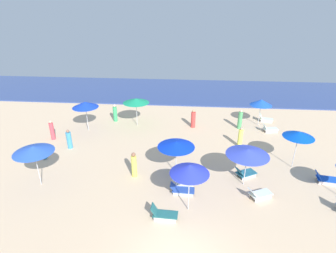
{
  "coord_description": "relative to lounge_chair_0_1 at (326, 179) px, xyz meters",
  "views": [
    {
      "loc": [
        0.28,
        -7.61,
        9.76
      ],
      "look_at": [
        -1.34,
        11.88,
        0.91
      ],
      "focal_mm": 28.63,
      "sensor_mm": 36.0,
      "label": 1
    }
  ],
  "objects": [
    {
      "name": "beachgoer_5",
      "position": [
        -11.64,
        -0.3,
        0.54
      ],
      "size": [
        0.44,
        0.44,
        1.68
      ],
      "rotation": [
        0.0,
        0.0,
        1.15
      ],
      "color": "#E4E057",
      "rests_on": "ground_plane"
    },
    {
      "name": "lounge_chair_0_1",
      "position": [
        0.0,
        0.0,
        0.0
      ],
      "size": [
        1.44,
        0.83,
        0.65
      ],
      "rotation": [
        0.0,
        0.0,
        1.42
      ],
      "color": "silver",
      "rests_on": "ground_plane"
    },
    {
      "name": "lounge_chair_7_1",
      "position": [
        -4.35,
        -1.8,
        0.01
      ],
      "size": [
        1.47,
        1.09,
        0.7
      ],
      "rotation": [
        0.0,
        0.0,
        2.0
      ],
      "color": "silver",
      "rests_on": "ground_plane"
    },
    {
      "name": "beachgoer_2",
      "position": [
        -17.17,
        2.92,
        0.43
      ],
      "size": [
        0.52,
        0.52,
        1.49
      ],
      "rotation": [
        0.0,
        0.0,
        0.72
      ],
      "color": "#4098C7",
      "rests_on": "ground_plane"
    },
    {
      "name": "umbrella_4",
      "position": [
        -16.91,
        6.06,
        2.07
      ],
      "size": [
        2.13,
        2.13,
        2.57
      ],
      "color": "silver",
      "rests_on": "ground_plane"
    },
    {
      "name": "umbrella_5",
      "position": [
        -12.95,
        7.5,
        2.04
      ],
      "size": [
        2.27,
        2.27,
        2.49
      ],
      "color": "silver",
      "rests_on": "ground_plane"
    },
    {
      "name": "lounge_chair_6_1",
      "position": [
        -1.32,
        9.24,
        0.01
      ],
      "size": [
        1.31,
        0.87,
        0.69
      ],
      "rotation": [
        0.0,
        0.0,
        1.33
      ],
      "color": "silver",
      "rests_on": "ground_plane"
    },
    {
      "name": "beachgoer_3",
      "position": [
        -3.98,
        7.52,
        0.54
      ],
      "size": [
        0.51,
        0.51,
        1.71
      ],
      "rotation": [
        0.0,
        0.0,
        3.91
      ],
      "color": "#52AB65",
      "rests_on": "ground_plane"
    },
    {
      "name": "beachgoer_6",
      "position": [
        -19.11,
        4.18,
        0.5
      ],
      "size": [
        0.46,
        0.46,
        1.61
      ],
      "rotation": [
        0.0,
        0.0,
        2.48
      ],
      "color": "#E14955",
      "rests_on": "ground_plane"
    },
    {
      "name": "umbrella_8",
      "position": [
        -9.09,
        0.27,
        1.81
      ],
      "size": [
        2.3,
        2.3,
        2.25
      ],
      "color": "silver",
      "rests_on": "ground_plane"
    },
    {
      "name": "umbrella_2",
      "position": [
        -8.25,
        -3.02,
        2.23
      ],
      "size": [
        1.98,
        1.98,
        2.73
      ],
      "color": "silver",
      "rests_on": "ground_plane"
    },
    {
      "name": "ocean",
      "position": [
        -8.67,
        18.12,
        -0.2
      ],
      "size": [
        60.0,
        10.8,
        0.12
      ],
      "primitive_type": "cube",
      "color": "#314788",
      "rests_on": "ground_plane"
    },
    {
      "name": "beachgoer_1",
      "position": [
        -4.48,
        4.2,
        0.48
      ],
      "size": [
        0.37,
        0.37,
        1.58
      ],
      "rotation": [
        0.0,
        0.0,
        1.48
      ],
      "color": "#F9F95E",
      "rests_on": "ground_plane"
    },
    {
      "name": "beachgoer_0",
      "position": [
        -15.12,
        8.24,
        0.51
      ],
      "size": [
        0.46,
        0.46,
        1.63
      ],
      "rotation": [
        0.0,
        0.0,
        1.21
      ],
      "color": "#3BB66A",
      "rests_on": "ground_plane"
    },
    {
      "name": "umbrella_6",
      "position": [
        -2.17,
        8.43,
        1.87
      ],
      "size": [
        1.89,
        1.89,
        2.39
      ],
      "color": "silver",
      "rests_on": "ground_plane"
    },
    {
      "name": "lounge_chair_2_1",
      "position": [
        -9.47,
        -3.81,
        0.03
      ],
      "size": [
        1.35,
        0.62,
        0.77
      ],
      "rotation": [
        0.0,
        0.0,
        1.53
      ],
      "color": "silver",
      "rests_on": "ground_plane"
    },
    {
      "name": "umbrella_1",
      "position": [
        -17.03,
        -1.61,
        2.14
      ],
      "size": [
        2.24,
        2.24,
        2.59
      ],
      "color": "silver",
      "rests_on": "ground_plane"
    },
    {
      "name": "umbrella_7",
      "position": [
        -4.99,
        -0.59,
        1.95
      ],
      "size": [
        2.45,
        2.45,
        2.39
      ],
      "color": "silver",
      "rests_on": "ground_plane"
    },
    {
      "name": "lounge_chair_8_0",
      "position": [
        -8.63,
        -1.14,
        0.01
      ],
      "size": [
        1.26,
        0.58,
        0.67
      ],
      "rotation": [
        0.0,
        0.0,
        1.57
      ],
      "color": "silver",
      "rests_on": "ground_plane"
    },
    {
      "name": "lounge_chair_7_0",
      "position": [
        -4.77,
        0.21,
        0.01
      ],
      "size": [
        1.44,
        1.17,
        0.72
      ],
      "rotation": [
        0.0,
        0.0,
        2.07
      ],
      "color": "silver",
      "rests_on": "ground_plane"
    },
    {
      "name": "umbrella_3",
      "position": [
        -1.46,
        1.59,
        2.14
      ],
      "size": [
        1.92,
        1.92,
        2.59
      ],
      "color": "silver",
      "rests_on": "ground_plane"
    },
    {
      "name": "beach_ball_0",
      "position": [
        -18.24,
        1.21,
        -0.09
      ],
      "size": [
        0.33,
        0.33,
        0.33
      ],
      "primitive_type": "sphere",
      "color": "#2F89DC",
      "rests_on": "ground_plane"
    },
    {
      "name": "lounge_chair_2_0",
      "position": [
        -8.64,
        -1.71,
        -0.04
      ],
      "size": [
        1.41,
        0.65,
        0.57
      ],
      "rotation": [
        0.0,
        0.0,
        1.52
      ],
      "color": "silver",
      "rests_on": "ground_plane"
    },
    {
      "name": "beachgoer_4",
      "position": [
        -7.98,
        7.46,
        0.49
      ],
      "size": [
        0.41,
        0.41,
        1.62
      ],
      "rotation": [
        0.0,
        0.0,
        3.18
      ],
      "color": "#D7403C",
      "rests_on": "ground_plane"
    },
    {
      "name": "lounge_chair_6_0",
      "position": [
        -1.52,
        7.06,
        0.0
      ],
      "size": [
        1.32,
        0.76,
        0.67
      ],
      "rotation": [
        0.0,
        0.0,
        1.72
      ],
      "color": "silver",
      "rests_on": "ground_plane"
    }
  ]
}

